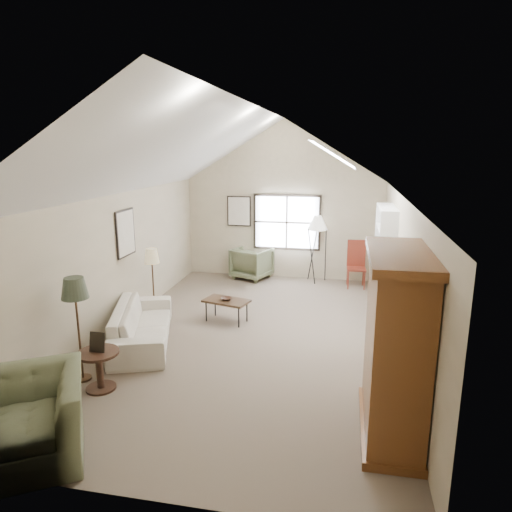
% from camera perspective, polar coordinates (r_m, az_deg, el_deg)
% --- Properties ---
extents(room_shell, '(5.01, 8.01, 4.00)m').
position_cam_1_polar(room_shell, '(7.61, -0.60, 12.64)').
color(room_shell, '#6C5D4D').
rests_on(room_shell, ground).
extents(window, '(1.72, 0.08, 1.42)m').
position_cam_1_polar(window, '(11.66, 3.87, 4.23)').
color(window, black).
rests_on(window, room_shell).
extents(skylight, '(0.80, 1.20, 0.52)m').
position_cam_1_polar(skylight, '(8.36, 9.68, 12.62)').
color(skylight, white).
rests_on(skylight, room_shell).
extents(wall_art, '(1.97, 3.71, 0.88)m').
position_cam_1_polar(wall_art, '(10.13, -8.82, 4.28)').
color(wall_art, black).
rests_on(wall_art, room_shell).
extents(armoire, '(0.60, 1.50, 2.20)m').
position_cam_1_polar(armoire, '(5.56, 17.02, -10.69)').
color(armoire, brown).
rests_on(armoire, ground).
extents(tv_alcove, '(0.32, 1.30, 2.10)m').
position_cam_1_polar(tv_alcove, '(9.34, 15.69, -0.45)').
color(tv_alcove, white).
rests_on(tv_alcove, ground).
extents(media_console, '(0.34, 1.18, 0.60)m').
position_cam_1_polar(media_console, '(9.58, 15.25, -5.39)').
color(media_console, '#382316').
rests_on(media_console, ground).
extents(tv_panel, '(0.05, 0.90, 0.55)m').
position_cam_1_polar(tv_panel, '(9.40, 15.48, -1.81)').
color(tv_panel, black).
rests_on(tv_panel, media_console).
extents(sofa, '(1.57, 2.44, 0.66)m').
position_cam_1_polar(sofa, '(8.22, -14.03, -8.26)').
color(sofa, beige).
rests_on(sofa, ground).
extents(armchair_near, '(1.83, 1.77, 0.91)m').
position_cam_1_polar(armchair_near, '(5.80, -27.89, -17.83)').
color(armchair_near, '#5F6848').
rests_on(armchair_near, ground).
extents(armchair_far, '(1.12, 1.13, 0.80)m').
position_cam_1_polar(armchair_far, '(11.76, -0.50, -0.88)').
color(armchair_far, '#616849').
rests_on(armchair_far, ground).
extents(coffee_table, '(0.95, 0.68, 0.44)m').
position_cam_1_polar(coffee_table, '(8.94, -3.70, -6.83)').
color(coffee_table, '#372816').
rests_on(coffee_table, ground).
extents(bowl, '(0.25, 0.25, 0.05)m').
position_cam_1_polar(bowl, '(8.86, -3.73, -5.35)').
color(bowl, '#3D2118').
rests_on(bowl, coffee_table).
extents(side_table, '(0.72, 0.72, 0.57)m').
position_cam_1_polar(side_table, '(6.91, -18.95, -13.37)').
color(side_table, '#3E2219').
rests_on(side_table, ground).
extents(side_chair, '(0.46, 0.46, 1.13)m').
position_cam_1_polar(side_chair, '(11.21, 12.45, -1.05)').
color(side_chair, maroon).
rests_on(side_chair, ground).
extents(tripod_lamp, '(0.63, 0.63, 1.71)m').
position_cam_1_polar(tripod_lamp, '(11.44, 7.61, 0.92)').
color(tripod_lamp, white).
rests_on(tripod_lamp, ground).
extents(dark_lamp, '(0.48, 0.48, 1.58)m').
position_cam_1_polar(dark_lamp, '(7.06, -21.31, -8.47)').
color(dark_lamp, '#292F21').
rests_on(dark_lamp, ground).
extents(tan_lamp, '(0.36, 0.36, 1.42)m').
position_cam_1_polar(tan_lamp, '(9.25, -12.74, -3.24)').
color(tan_lamp, tan).
rests_on(tan_lamp, ground).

